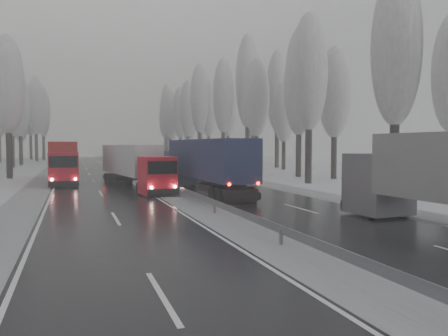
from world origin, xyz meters
TOP-DOWN VIEW (x-y plane):
  - ground at (0.00, 0.00)m, footprint 260.00×260.00m
  - carriageway_right at (5.25, 30.00)m, footprint 7.50×200.00m
  - carriageway_left at (-5.25, 30.00)m, footprint 7.50×200.00m
  - median_slush at (0.00, 30.00)m, footprint 3.00×200.00m
  - shoulder_right at (10.20, 30.00)m, footprint 2.40×200.00m
  - shoulder_left at (-10.20, 30.00)m, footprint 2.40×200.00m
  - median_guardrail at (0.00, 29.99)m, footprint 0.12×200.00m
  - tree_16 at (15.04, 15.67)m, footprint 3.60×3.60m
  - tree_18 at (14.51, 27.03)m, footprint 3.60×3.60m
  - tree_19 at (20.02, 31.03)m, footprint 3.60×3.60m
  - tree_20 at (17.90, 35.17)m, footprint 3.60×3.60m
  - tree_21 at (20.12, 39.17)m, footprint 3.60×3.60m
  - tree_22 at (17.02, 45.60)m, footprint 3.60×3.60m
  - tree_23 at (23.31, 49.60)m, footprint 3.60×3.60m
  - tree_24 at (17.90, 51.02)m, footprint 3.60×3.60m
  - tree_25 at (24.81, 55.02)m, footprint 3.60×3.60m
  - tree_26 at (17.56, 61.27)m, footprint 3.60×3.60m
  - tree_27 at (24.72, 65.27)m, footprint 3.60×3.60m
  - tree_28 at (16.34, 71.95)m, footprint 3.60×3.60m
  - tree_29 at (23.71, 75.95)m, footprint 3.60×3.60m
  - tree_30 at (16.56, 81.70)m, footprint 3.60×3.60m
  - tree_31 at (22.48, 85.70)m, footprint 3.60×3.60m
  - tree_32 at (16.63, 89.21)m, footprint 3.60×3.60m
  - tree_33 at (19.77, 93.21)m, footprint 3.60×3.60m
  - tree_34 at (15.73, 96.32)m, footprint 3.60×3.60m
  - tree_35 at (24.94, 100.32)m, footprint 3.60×3.60m
  - tree_36 at (17.04, 106.16)m, footprint 3.60×3.60m
  - tree_37 at (24.02, 110.16)m, footprint 3.60×3.60m
  - tree_38 at (18.73, 116.73)m, footprint 3.60×3.60m
  - tree_39 at (21.55, 120.73)m, footprint 3.60×3.60m
  - tree_62 at (-13.94, 43.73)m, footprint 3.60×3.60m
  - tree_68 at (-16.58, 69.11)m, footprint 3.60×3.60m
  - tree_70 at (-16.33, 79.19)m, footprint 3.60×3.60m
  - tree_72 at (-18.93, 88.54)m, footprint 3.60×3.60m
  - tree_74 at (-15.07, 99.33)m, footprint 3.60×3.60m
  - tree_76 at (-14.05, 108.72)m, footprint 3.60×3.60m
  - tree_77 at (-19.66, 112.72)m, footprint 3.60×3.60m
  - tree_78 at (-17.56, 115.31)m, footprint 3.60×3.60m
  - tree_79 at (-20.33, 119.31)m, footprint 3.60×3.60m
  - truck_blue_box at (2.30, 21.92)m, footprint 3.17×16.25m
  - truck_cream_box at (6.49, 38.15)m, footprint 2.77×16.62m
  - box_truck_distant at (2.97, 79.47)m, footprint 2.40×6.77m
  - truck_red_white at (-2.31, 27.83)m, footprint 4.21×14.76m
  - truck_red_red at (-8.20, 36.83)m, footprint 2.91×15.84m

SIDE VIEW (x-z plane):
  - ground at x=0.00m, z-range 0.00..0.00m
  - carriageway_right at x=5.25m, z-range 0.00..0.03m
  - carriageway_left at x=-5.25m, z-range 0.00..0.03m
  - median_slush at x=0.00m, z-range 0.00..0.04m
  - shoulder_right at x=10.20m, z-range 0.00..0.04m
  - shoulder_left at x=-10.20m, z-range 0.00..0.04m
  - median_guardrail at x=0.00m, z-range 0.22..0.98m
  - box_truck_distant at x=2.97m, z-range 0.02..2.51m
  - truck_red_white at x=-2.31m, z-range 0.31..4.07m
  - truck_red_red at x=-8.20m, z-range 0.34..4.38m
  - truck_blue_box at x=2.30m, z-range 0.35..4.49m
  - truck_cream_box at x=6.49m, z-range 0.36..4.61m
  - tree_23 at x=23.31m, z-range 1.99..15.54m
  - tree_77 at x=-19.66m, z-range 2.10..16.42m
  - tree_33 at x=19.77m, z-range 2.10..16.42m
  - tree_19 at x=20.02m, z-range 2.13..16.70m
  - tree_72 at x=-18.93m, z-range 2.21..17.31m
  - tree_20 at x=17.90m, z-range 2.29..18.00m
  - tree_22 at x=17.02m, z-range 2.31..18.17m
  - tree_62 at x=-13.94m, z-range 2.34..18.38m
  - tree_39 at x=21.55m, z-range 2.36..18.54m
  - tree_37 at x=24.02m, z-range 2.38..18.75m
  - tree_16 at x=15.04m, z-range 2.40..18.93m
  - tree_18 at x=14.51m, z-range 2.41..18.99m
  - tree_68 at x=-16.58m, z-range 2.42..19.07m
  - tree_79 at x=-20.33m, z-range 2.48..19.54m
  - tree_70 at x=-16.33m, z-range 2.48..19.57m
  - tree_32 at x=16.63m, z-range 2.51..19.85m
  - tree_27 at x=24.72m, z-range 2.55..20.17m
  - tree_34 at x=15.73m, z-range 2.55..20.19m
  - tree_30 at x=16.56m, z-range 2.59..20.45m
  - tree_38 at x=18.73m, z-range 2.60..20.58m
  - tree_29 at x=23.71m, z-range 2.62..20.73m
  - tree_35 at x=24.94m, z-range 2.64..20.89m
  - tree_76 at x=-14.05m, z-range 2.68..21.23m
  - tree_31 at x=22.48m, z-range 2.68..21.26m
  - tree_21 at x=20.12m, z-range 2.69..21.31m
  - tree_26 at x=17.56m, z-range 2.71..21.49m
  - tree_25 at x=24.81m, z-range 2.80..22.24m
  - tree_78 at x=-17.56m, z-range 2.81..22.37m
  - tree_28 at x=16.34m, z-range 2.82..22.45m
  - tree_74 at x=-15.07m, z-range 2.83..22.52m
  - tree_36 at x=17.04m, z-range 2.91..23.13m
  - tree_24 at x=17.90m, z-range 2.94..23.43m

